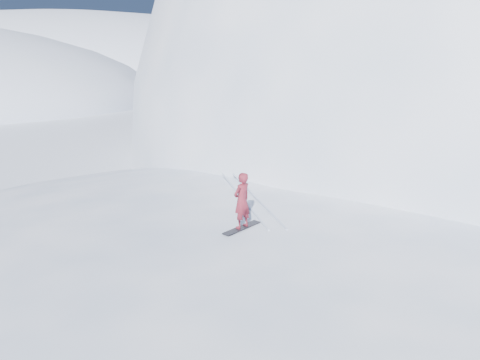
# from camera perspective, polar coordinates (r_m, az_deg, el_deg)

# --- Properties ---
(near_ridge) EXTENTS (36.00, 28.00, 4.80)m
(near_ridge) POSITION_cam_1_polar(r_m,az_deg,el_deg) (13.61, 7.30, -14.83)
(near_ridge) COLOR white
(near_ridge) RESTS_ON ground
(peak_shoulder) EXTENTS (28.00, 24.00, 18.00)m
(peak_shoulder) POSITION_cam_1_polar(r_m,az_deg,el_deg) (31.39, 18.19, 2.51)
(peak_shoulder) COLOR white
(peak_shoulder) RESTS_ON ground
(far_ridge_c) EXTENTS (140.00, 90.00, 36.00)m
(far_ridge_c) POSITION_cam_1_polar(r_m,az_deg,el_deg) (124.83, -21.49, 11.89)
(far_ridge_c) COLOR white
(far_ridge_c) RESTS_ON ground
(wind_bumps) EXTENTS (16.00, 14.40, 1.00)m
(wind_bumps) POSITION_cam_1_polar(r_m,az_deg,el_deg) (12.70, 0.76, -17.19)
(wind_bumps) COLOR white
(wind_bumps) RESTS_ON ground
(snowboard) EXTENTS (1.12, 1.11, 0.02)m
(snowboard) POSITION_cam_1_polar(r_m,az_deg,el_deg) (11.91, 0.25, -6.38)
(snowboard) COLOR black
(snowboard) RESTS_ON near_ridge
(snowboarder) EXTENTS (0.67, 0.67, 1.57)m
(snowboarder) POSITION_cam_1_polar(r_m,az_deg,el_deg) (11.63, 0.25, -2.76)
(snowboarder) COLOR maroon
(snowboarder) RESTS_ON snowboard
(board_tracks) EXTENTS (1.77, 5.89, 0.04)m
(board_tracks) POSITION_cam_1_polar(r_m,az_deg,el_deg) (14.50, 1.08, -2.16)
(board_tracks) COLOR silver
(board_tracks) RESTS_ON ground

